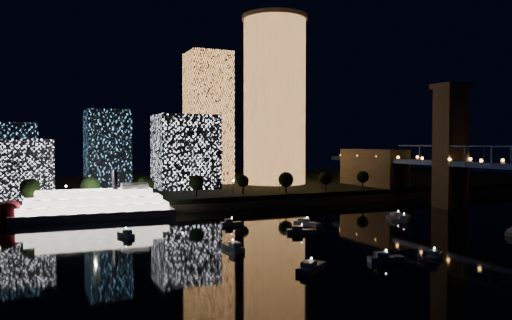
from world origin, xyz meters
The scene contains 10 objects.
ground centered at (0.00, 0.00, 0.00)m, with size 520.00×520.00×0.00m, color black.
far_bank centered at (0.00, 160.00, 2.50)m, with size 420.00×160.00×5.00m, color black.
seawall centered at (0.00, 82.00, 1.50)m, with size 420.00×6.00×3.00m, color #6B5E4C.
tower_cylindrical centered at (26.18, 131.77, 48.42)m, with size 34.00×34.00×86.58m.
tower_rectangular centered at (-4.25, 149.30, 39.29)m, with size 21.55×21.55×68.58m, color #FFA151.
midrise_blocks centered at (-60.63, 122.10, 20.66)m, with size 98.20×37.42×35.30m.
riverboat centered at (-72.15, 77.83, 4.45)m, with size 58.00×14.44×17.34m.
motorboats centered at (-7.61, 13.93, 0.81)m, with size 111.72×65.72×2.78m.
esplanade_trees centered at (-34.55, 88.00, 10.47)m, with size 165.43×6.95×8.98m.
street_lamps centered at (-34.00, 94.00, 9.02)m, with size 132.70×0.70×5.65m.
Camera 1 is at (-89.05, -101.23, 26.32)m, focal length 35.00 mm.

